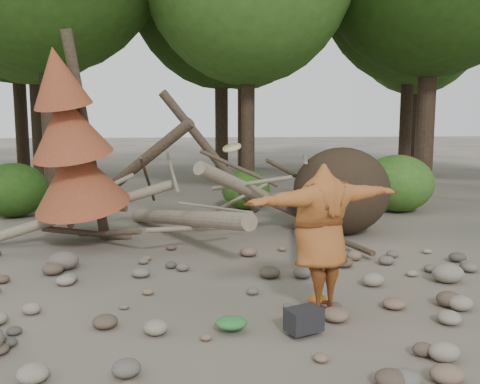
{
  "coord_description": "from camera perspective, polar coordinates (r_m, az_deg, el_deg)",
  "views": [
    {
      "loc": [
        -0.84,
        -7.38,
        2.68
      ],
      "look_at": [
        0.02,
        1.5,
        1.4
      ],
      "focal_mm": 40.0,
      "sensor_mm": 36.0,
      "label": 1
    }
  ],
  "objects": [
    {
      "name": "ground",
      "position": [
        7.9,
        0.94,
        -11.67
      ],
      "size": [
        120.0,
        120.0,
        0.0
      ],
      "primitive_type": "plane",
      "color": "#514C44",
      "rests_on": "ground"
    },
    {
      "name": "deadfall_pile",
      "position": [
        12.09,
        8.22,
        -0.15
      ],
      "size": [
        8.55,
        5.24,
        3.3
      ],
      "color": "#332619",
      "rests_on": "ground"
    },
    {
      "name": "dead_conifer",
      "position": [
        11.01,
        -17.5,
        4.82
      ],
      "size": [
        2.06,
        2.16,
        4.35
      ],
      "color": "#4C3F30",
      "rests_on": "ground"
    },
    {
      "name": "bush_left",
      "position": [
        15.43,
        -23.04,
        0.2
      ],
      "size": [
        1.8,
        1.8,
        1.44
      ],
      "primitive_type": "ellipsoid",
      "color": "#244813",
      "rests_on": "ground"
    },
    {
      "name": "bush_mid",
      "position": [
        15.42,
        0.64,
        0.25
      ],
      "size": [
        1.4,
        1.4,
        1.12
      ],
      "primitive_type": "ellipsoid",
      "color": "#2F5B1A",
      "rests_on": "ground"
    },
    {
      "name": "bush_right",
      "position": [
        15.64,
        16.46,
        0.91
      ],
      "size": [
        2.0,
        2.0,
        1.6
      ],
      "primitive_type": "ellipsoid",
      "color": "#3B6C21",
      "rests_on": "ground"
    },
    {
      "name": "frisbee_thrower",
      "position": [
        7.3,
        8.6,
        -4.67
      ],
      "size": [
        2.57,
        1.5,
        2.24
      ],
      "color": "#995222",
      "rests_on": "ground"
    },
    {
      "name": "backpack",
      "position": [
        6.79,
        6.81,
        -13.82
      ],
      "size": [
        0.5,
        0.43,
        0.28
      ],
      "primitive_type": "cube",
      "rotation": [
        0.0,
        0.0,
        0.4
      ],
      "color": "black",
      "rests_on": "ground"
    },
    {
      "name": "cloth_green",
      "position": [
        6.85,
        -0.93,
        -14.17
      ],
      "size": [
        0.4,
        0.34,
        0.15
      ],
      "primitive_type": "ellipsoid",
      "color": "#2C6F31",
      "rests_on": "ground"
    },
    {
      "name": "cloth_orange",
      "position": [
        7.81,
        8.25,
        -11.58
      ],
      "size": [
        0.3,
        0.24,
        0.11
      ],
      "primitive_type": "ellipsoid",
      "color": "#B8671F",
      "rests_on": "ground"
    },
    {
      "name": "boulder_mid_right",
      "position": [
        9.36,
        21.29,
        -8.06
      ],
      "size": [
        0.51,
        0.46,
        0.31
      ],
      "primitive_type": "ellipsoid",
      "color": "gray",
      "rests_on": "ground"
    },
    {
      "name": "boulder_mid_left",
      "position": [
        9.93,
        -18.31,
        -6.96
      ],
      "size": [
        0.53,
        0.48,
        0.32
      ],
      "primitive_type": "ellipsoid",
      "color": "#605851",
      "rests_on": "ground"
    }
  ]
}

